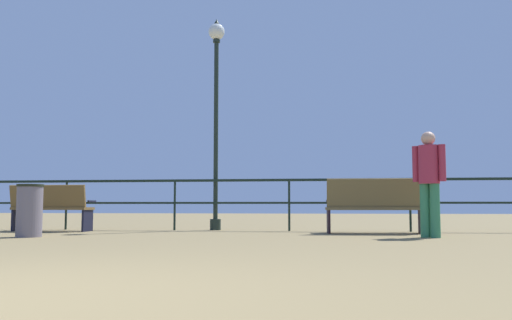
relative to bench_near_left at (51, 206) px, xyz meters
name	(u,v)px	position (x,y,z in m)	size (l,w,h in m)	color
pier_railing	(231,192)	(3.40, 0.76, 0.27)	(25.41, 0.05, 1.02)	black
bench_near_left	(51,206)	(0.00, 0.00, 0.00)	(1.54, 0.63, 0.89)	brown
bench_near_right	(376,204)	(6.14, -0.02, 0.03)	(1.77, 0.79, 0.97)	brown
lamppost_center	(216,92)	(3.04, 0.97, 2.34)	(0.34, 0.34, 4.38)	black
person_by_bench	(429,176)	(6.87, -1.15, 0.45)	(0.47, 0.33, 1.65)	#317A51
trash_bin	(30,210)	(0.60, -1.78, -0.08)	(0.41, 0.41, 0.83)	slate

